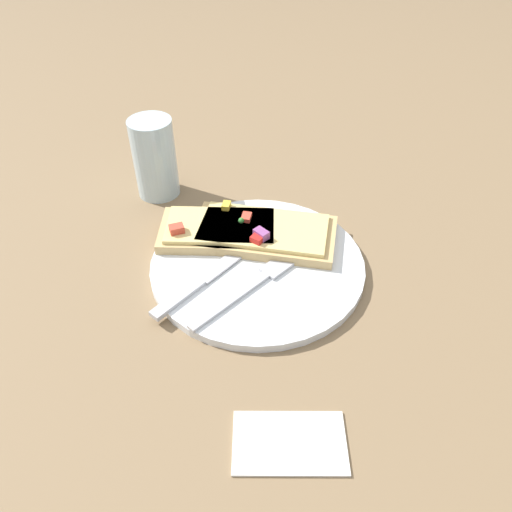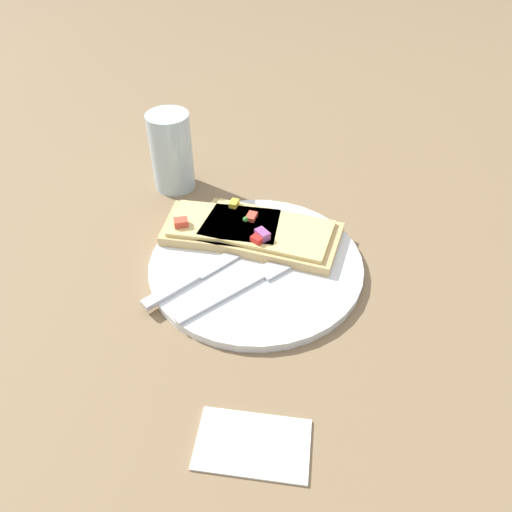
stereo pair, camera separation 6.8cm
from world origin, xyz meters
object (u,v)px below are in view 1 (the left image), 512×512
object	(u,v)px
plate	(256,265)
pizza_slice_main	(262,232)
drinking_glass	(153,158)
knife	(205,277)
fork	(257,280)
napkin	(287,442)
pizza_slice_corner	(219,230)

from	to	relation	value
plate	pizza_slice_main	xyz separation A→B (m)	(-0.01, -0.05, 0.02)
plate	drinking_glass	size ratio (longest dim) A/B	2.28
knife	fork	bearing A→B (deg)	-53.69
fork	napkin	distance (m)	0.22
plate	knife	bearing A→B (deg)	26.78
plate	pizza_slice_corner	distance (m)	0.08
knife	drinking_glass	bearing A→B (deg)	63.93
fork	pizza_slice_main	world-z (taller)	pizza_slice_main
fork	pizza_slice_corner	xyz separation A→B (m)	(0.06, -0.10, 0.01)
plate	napkin	xyz separation A→B (m)	(-0.03, 0.26, -0.00)
fork	pizza_slice_main	distance (m)	0.09
pizza_slice_corner	drinking_glass	distance (m)	0.17
drinking_glass	napkin	bearing A→B (deg)	113.84
pizza_slice_main	pizza_slice_corner	bearing A→B (deg)	-174.34
pizza_slice_main	napkin	distance (m)	0.31
pizza_slice_main	pizza_slice_corner	size ratio (longest dim) A/B	1.24
pizza_slice_corner	fork	bearing A→B (deg)	-58.52
drinking_glass	napkin	xyz separation A→B (m)	(-0.20, 0.44, -0.06)
fork	knife	size ratio (longest dim) A/B	0.92
pizza_slice_main	napkin	xyz separation A→B (m)	(-0.02, 0.31, -0.02)
pizza_slice_main	drinking_glass	size ratio (longest dim) A/B	1.71
pizza_slice_main	plate	bearing A→B (deg)	-88.57
pizza_slice_main	napkin	bearing A→B (deg)	-75.09
pizza_slice_corner	drinking_glass	world-z (taller)	drinking_glass
knife	napkin	xyz separation A→B (m)	(-0.10, 0.22, -0.01)
pizza_slice_main	drinking_glass	distance (m)	0.22
pizza_slice_main	pizza_slice_corner	world-z (taller)	pizza_slice_corner
knife	drinking_glass	xyz separation A→B (m)	(0.10, -0.22, 0.05)
pizza_slice_corner	drinking_glass	xyz separation A→B (m)	(0.11, -0.13, 0.04)
plate	pizza_slice_main	size ratio (longest dim) A/B	1.33
pizza_slice_corner	napkin	xyz separation A→B (m)	(-0.09, 0.32, -0.02)
plate	napkin	distance (m)	0.26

